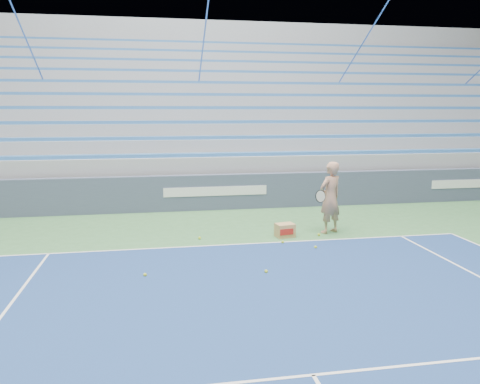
# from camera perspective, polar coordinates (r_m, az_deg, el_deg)

# --- Properties ---
(sponsor_barrier) EXTENTS (30.00, 0.32, 1.10)m
(sponsor_barrier) POSITION_cam_1_polar(r_m,az_deg,el_deg) (14.60, -3.03, 0.01)
(sponsor_barrier) COLOR #3F4860
(sponsor_barrier) RESTS_ON ground
(bleachers) EXTENTS (31.00, 9.15, 7.30)m
(bleachers) POSITION_cam_1_polar(r_m,az_deg,el_deg) (20.08, -5.09, 7.89)
(bleachers) COLOR #97999F
(bleachers) RESTS_ON ground
(tennis_player) EXTENTS (1.00, 0.95, 1.81)m
(tennis_player) POSITION_cam_1_polar(r_m,az_deg,el_deg) (11.93, 10.93, -0.67)
(tennis_player) COLOR tan
(tennis_player) RESTS_ON ground
(ball_box) EXTENTS (0.49, 0.41, 0.33)m
(ball_box) POSITION_cam_1_polar(r_m,az_deg,el_deg) (11.55, 5.50, -4.66)
(ball_box) COLOR tan
(ball_box) RESTS_ON ground
(tennis_ball_0) EXTENTS (0.07, 0.07, 0.07)m
(tennis_ball_0) POSITION_cam_1_polar(r_m,az_deg,el_deg) (11.35, -4.95, -5.60)
(tennis_ball_0) COLOR #C6D52B
(tennis_ball_0) RESTS_ON ground
(tennis_ball_1) EXTENTS (0.07, 0.07, 0.07)m
(tennis_ball_1) POSITION_cam_1_polar(r_m,az_deg,el_deg) (11.77, 9.59, -5.14)
(tennis_ball_1) COLOR #C6D52B
(tennis_ball_1) RESTS_ON ground
(tennis_ball_2) EXTENTS (0.07, 0.07, 0.07)m
(tennis_ball_2) POSITION_cam_1_polar(r_m,az_deg,el_deg) (9.07, 3.21, -9.64)
(tennis_ball_2) COLOR #C6D52B
(tennis_ball_2) RESTS_ON ground
(tennis_ball_3) EXTENTS (0.07, 0.07, 0.07)m
(tennis_ball_3) POSITION_cam_1_polar(r_m,az_deg,el_deg) (11.00, 5.22, -6.11)
(tennis_ball_3) COLOR #C6D52B
(tennis_ball_3) RESTS_ON ground
(tennis_ball_4) EXTENTS (0.07, 0.07, 0.07)m
(tennis_ball_4) POSITION_cam_1_polar(r_m,az_deg,el_deg) (9.05, -11.50, -9.86)
(tennis_ball_4) COLOR #C6D52B
(tennis_ball_4) RESTS_ON ground
(tennis_ball_5) EXTENTS (0.07, 0.07, 0.07)m
(tennis_ball_5) POSITION_cam_1_polar(r_m,az_deg,el_deg) (10.71, 9.20, -6.65)
(tennis_ball_5) COLOR #C6D52B
(tennis_ball_5) RESTS_ON ground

